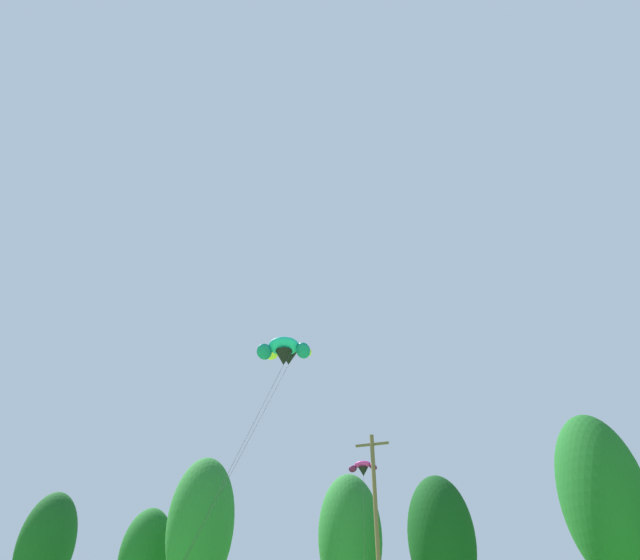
{
  "coord_description": "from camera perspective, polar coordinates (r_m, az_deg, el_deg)",
  "views": [
    {
      "loc": [
        9.77,
        3.51,
        2.44
      ],
      "look_at": [
        2.32,
        22.09,
        15.44
      ],
      "focal_mm": 28.24,
      "sensor_mm": 36.0,
      "label": 1
    }
  ],
  "objects": [
    {
      "name": "parafoil_kite_far_teal",
      "position": [
        28.63,
        -4.13,
        -8.05
      ],
      "size": [
        3.25,
        9.23,
        14.11
      ],
      "color": "teal"
    },
    {
      "name": "treeline_tree_c",
      "position": [
        46.38,
        -13.36,
        -25.32
      ],
      "size": [
        5.37,
        5.37,
        13.24
      ],
      "color": "#472D19",
      "rests_on": "ground_plane"
    },
    {
      "name": "treeline_tree_e",
      "position": [
        40.29,
        13.59,
        -26.58
      ],
      "size": [
        4.65,
        4.65,
        10.56
      ],
      "color": "#472D19",
      "rests_on": "ground_plane"
    },
    {
      "name": "treeline_tree_a",
      "position": [
        57.67,
        -28.64,
        -24.91
      ],
      "size": [
        4.95,
        4.95,
        11.66
      ],
      "color": "#472D19",
      "rests_on": "ground_plane"
    },
    {
      "name": "parafoil_kite_high_orange",
      "position": [
        30.57,
        -3.58,
        -8.29
      ],
      "size": [
        3.05,
        10.66,
        14.73
      ],
      "color": "orange"
    },
    {
      "name": "treeline_tree_f",
      "position": [
        42.48,
        29.42,
        -20.63
      ],
      "size": [
        5.7,
        5.7,
        14.44
      ],
      "color": "#472D19",
      "rests_on": "ground_plane"
    },
    {
      "name": "treeline_tree_d",
      "position": [
        43.09,
        3.43,
        -26.99
      ],
      "size": [
        4.88,
        4.88,
        11.41
      ],
      "color": "#472D19",
      "rests_on": "ground_plane"
    },
    {
      "name": "treeline_tree_b",
      "position": [
        51.03,
        -19.16,
        -27.54
      ],
      "size": [
        4.44,
        4.44,
        9.79
      ],
      "color": "#472D19",
      "rests_on": "ground_plane"
    },
    {
      "name": "parafoil_kite_mid_magenta",
      "position": [
        39.7,
        4.89,
        -20.48
      ],
      "size": [
        6.9,
        19.46,
        10.36
      ],
      "color": "#D12893"
    },
    {
      "name": "utility_pole",
      "position": [
        33.35,
        6.46,
        -26.4
      ],
      "size": [
        2.2,
        0.26,
        11.79
      ],
      "color": "brown",
      "rests_on": "ground_plane"
    }
  ]
}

